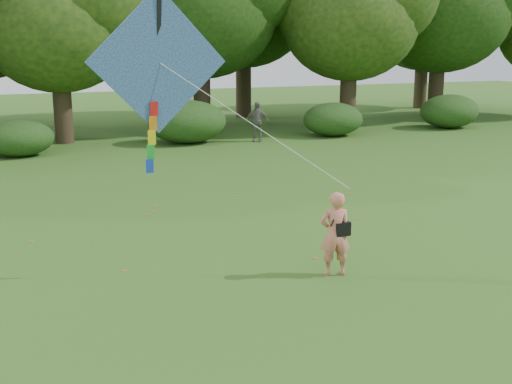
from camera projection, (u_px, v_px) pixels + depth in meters
name	position (u px, v px, depth m)	size (l,w,h in m)	color
ground	(314.00, 300.00, 11.05)	(100.00, 100.00, 0.00)	#265114
man_kite_flyer	(335.00, 234.00, 12.06)	(0.59, 0.39, 1.63)	#D57764
bystander_right	(257.00, 122.00, 28.50)	(1.05, 0.44, 1.79)	slate
crossbody_bag	(341.00, 228.00, 12.05)	(0.43, 0.20, 0.68)	black
flying_kite	(158.00, 64.00, 11.36)	(4.52, 1.51, 3.60)	#225E95
tree_line	(129.00, 15.00, 31.00)	(54.70, 15.30, 9.48)	#3A2D1E
shrub_band	(102.00, 129.00, 26.44)	(39.15, 3.22, 1.88)	#264919
fallen_leaves	(210.00, 230.00, 15.16)	(9.05, 10.11, 0.01)	#925B27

